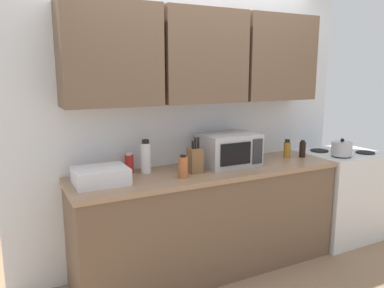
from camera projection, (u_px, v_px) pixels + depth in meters
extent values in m
cube|color=white|center=(191.00, 118.00, 3.37)|extent=(3.19, 0.06, 2.60)
cube|color=brown|center=(110.00, 55.00, 2.77)|extent=(0.73, 0.33, 0.75)
cube|color=brown|center=(201.00, 57.00, 3.11)|extent=(0.73, 0.33, 0.75)
cube|color=brown|center=(274.00, 58.00, 3.45)|extent=(0.73, 0.33, 0.75)
cube|color=brown|center=(208.00, 222.00, 3.25)|extent=(2.29, 0.60, 0.86)
cube|color=#9E7A5B|center=(209.00, 172.00, 3.16)|extent=(2.32, 0.63, 0.04)
cube|color=silver|center=(339.00, 194.00, 3.91)|extent=(0.76, 0.64, 0.90)
cylinder|color=black|center=(341.00, 156.00, 3.63)|extent=(0.18, 0.18, 0.01)
cylinder|color=black|center=(365.00, 153.00, 3.78)|extent=(0.18, 0.18, 0.01)
cylinder|color=black|center=(319.00, 151.00, 3.87)|extent=(0.18, 0.18, 0.01)
cylinder|color=black|center=(343.00, 148.00, 4.03)|extent=(0.18, 0.18, 0.01)
cylinder|color=#B2B2B7|center=(342.00, 149.00, 3.62)|extent=(0.19, 0.19, 0.13)
sphere|color=black|center=(342.00, 140.00, 3.60)|extent=(0.04, 0.04, 0.04)
cube|color=#B7B7BC|center=(229.00, 149.00, 3.28)|extent=(0.48, 0.36, 0.28)
cube|color=black|center=(236.00, 154.00, 3.10)|extent=(0.29, 0.01, 0.18)
cube|color=#2D2D33|center=(258.00, 151.00, 3.20)|extent=(0.10, 0.01, 0.21)
cube|color=silver|center=(101.00, 176.00, 2.74)|extent=(0.38, 0.30, 0.12)
cube|color=brown|center=(195.00, 160.00, 3.04)|extent=(0.11, 0.13, 0.20)
cylinder|color=black|center=(193.00, 145.00, 3.00)|extent=(0.02, 0.02, 0.06)
cylinder|color=black|center=(195.00, 143.00, 3.01)|extent=(0.02, 0.02, 0.09)
cylinder|color=black|center=(198.00, 143.00, 3.02)|extent=(0.02, 0.02, 0.09)
cylinder|color=white|center=(146.00, 158.00, 3.02)|extent=(0.08, 0.08, 0.24)
cylinder|color=black|center=(145.00, 141.00, 3.00)|extent=(0.06, 0.06, 0.03)
cylinder|color=#2D56B7|center=(254.00, 152.00, 3.51)|extent=(0.08, 0.08, 0.13)
cylinder|color=black|center=(255.00, 145.00, 3.50)|extent=(0.05, 0.05, 0.02)
cylinder|color=black|center=(302.00, 150.00, 3.60)|extent=(0.06, 0.06, 0.15)
cylinder|color=black|center=(303.00, 141.00, 3.58)|extent=(0.04, 0.04, 0.02)
cylinder|color=#AD701E|center=(287.00, 150.00, 3.58)|extent=(0.06, 0.06, 0.15)
cylinder|color=black|center=(287.00, 141.00, 3.56)|extent=(0.05, 0.05, 0.03)
cylinder|color=#BC6638|center=(183.00, 167.00, 2.89)|extent=(0.07, 0.07, 0.17)
cylinder|color=black|center=(183.00, 156.00, 2.88)|extent=(0.05, 0.05, 0.02)
cylinder|color=red|center=(129.00, 164.00, 3.04)|extent=(0.07, 0.07, 0.15)
cylinder|color=silver|center=(129.00, 154.00, 3.03)|extent=(0.05, 0.05, 0.02)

